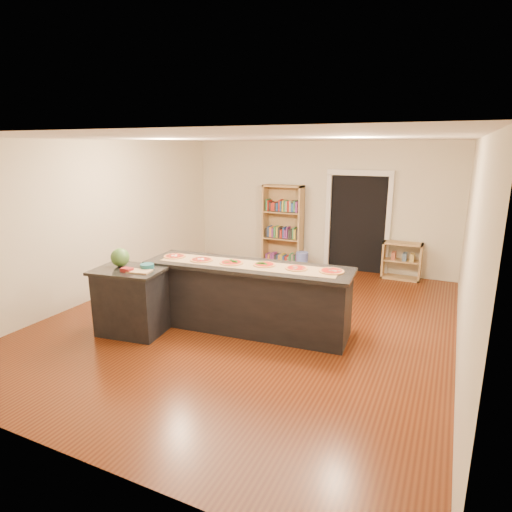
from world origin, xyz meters
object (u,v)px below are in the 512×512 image
at_px(kitchen_island, 248,297).
at_px(waste_bin, 302,261).
at_px(watermelon, 120,257).
at_px(bookshelf, 283,226).
at_px(side_counter, 131,301).
at_px(low_shelf, 402,261).

height_order(kitchen_island, waste_bin, kitchen_island).
bearing_deg(waste_bin, watermelon, -108.08).
distance_m(bookshelf, waste_bin, 0.94).
relative_size(side_counter, watermelon, 3.68).
bearing_deg(low_shelf, side_counter, -126.18).
xyz_separation_m(side_counter, bookshelf, (0.61, 4.47, 0.43)).
relative_size(bookshelf, waste_bin, 4.66).
bearing_deg(side_counter, kitchen_island, 21.31).
distance_m(kitchen_island, side_counter, 1.71).
relative_size(bookshelf, watermelon, 6.83).
bearing_deg(kitchen_island, bookshelf, 99.08).
relative_size(kitchen_island, watermelon, 11.38).
height_order(waste_bin, watermelon, watermelon).
distance_m(kitchen_island, low_shelf, 4.04).
bearing_deg(waste_bin, side_counter, -105.35).
bearing_deg(kitchen_island, side_counter, -155.35).
relative_size(side_counter, bookshelf, 0.54).
relative_size(kitchen_island, low_shelf, 3.96).
distance_m(kitchen_island, watermelon, 1.96).
distance_m(kitchen_island, bookshelf, 3.76).
height_order(bookshelf, low_shelf, bookshelf).
bearing_deg(bookshelf, watermelon, -100.38).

